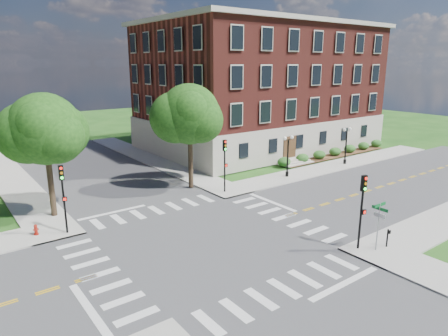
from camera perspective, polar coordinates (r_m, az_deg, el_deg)
ground at (r=26.98m, az=-2.52°, el=-10.41°), size 160.00×160.00×0.00m
road_ew at (r=26.98m, az=-2.52°, el=-10.40°), size 90.00×12.00×0.01m
road_ns at (r=26.98m, az=-2.52°, el=-10.40°), size 12.00×90.00×0.01m
sidewalk_ne at (r=47.35m, az=2.39°, el=0.79°), size 34.00×34.00×0.12m
crosswalk_east at (r=31.25m, az=8.54°, el=-6.95°), size 2.20×10.20×0.02m
stop_bar_east at (r=34.30m, az=6.89°, el=-4.90°), size 0.40×5.50×0.00m
main_building at (r=56.68m, az=5.10°, el=11.52°), size 30.60×22.40×16.50m
shrub_row at (r=52.43m, az=15.53°, el=1.56°), size 18.00×2.00×1.30m
tree_c at (r=32.01m, az=-24.25°, el=5.07°), size 5.29×5.29×9.35m
tree_d at (r=36.51m, az=-4.95°, el=7.64°), size 5.49×5.49×9.64m
traffic_signal_se at (r=25.98m, az=19.15°, el=-4.68°), size 0.35×0.40×4.80m
traffic_signal_ne at (r=35.65m, az=0.11°, el=1.31°), size 0.34×0.37×4.80m
traffic_signal_nw at (r=28.95m, az=-22.02°, el=-2.98°), size 0.34×0.38×4.80m
twin_lamp_west at (r=41.26m, az=9.10°, el=2.03°), size 1.36×0.36×4.23m
twin_lamp_east at (r=48.08m, az=17.05°, el=3.37°), size 1.36×0.36×4.23m
street_sign_pole at (r=26.43m, az=21.27°, el=-6.58°), size 1.10×1.10×3.10m
push_button_post at (r=27.68m, az=22.35°, el=-9.10°), size 0.14×0.21×1.20m
fire_hydrant at (r=30.32m, az=-25.28°, el=-8.02°), size 0.35×0.35×0.75m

